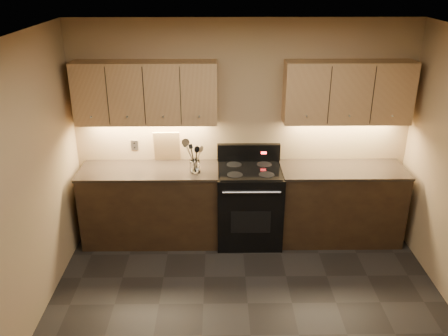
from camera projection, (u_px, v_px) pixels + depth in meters
The scene contains 17 objects.
floor at pixel (251, 335), 4.34m from camera, with size 4.00×4.00×0.00m, color black.
ceiling at pixel (259, 46), 3.31m from camera, with size 4.00×4.00×0.00m, color silver.
wall_back at pixel (242, 130), 5.66m from camera, with size 4.00×0.04×2.60m, color #A07E5E.
wall_left at pixel (6, 211), 3.80m from camera, with size 0.04×4.00×2.60m, color #A07E5E.
counter_left at pixel (151, 205), 5.70m from camera, with size 1.62×0.62×0.93m.
counter_right at pixel (340, 204), 5.73m from camera, with size 1.46×0.62×0.93m.
stove at pixel (249, 204), 5.69m from camera, with size 0.76×0.68×1.14m.
upper_cab_left at pixel (146, 93), 5.32m from camera, with size 1.60×0.30×0.70m, color tan.
upper_cab_right at pixel (348, 92), 5.34m from camera, with size 1.44×0.30×0.70m, color tan.
outlet_plate at pixel (135, 145), 5.71m from camera, with size 0.09×0.01×0.12m, color #B2B5BA.
utensil_crock at pixel (195, 166), 5.43m from camera, with size 0.14×0.14×0.15m.
cutting_board at pixel (167, 146), 5.67m from camera, with size 0.31×0.02×0.40m, color tan.
wooden_spoon at pixel (193, 159), 5.38m from camera, with size 0.06×0.06×0.30m, color tan, non-canonical shape.
black_spoon at pixel (195, 157), 5.41m from camera, with size 0.06×0.06×0.31m, color black, non-canonical shape.
black_turner at pixel (195, 158), 5.36m from camera, with size 0.08×0.08×0.33m, color black, non-canonical shape.
steel_spatula at pixel (197, 155), 5.40m from camera, with size 0.08×0.08×0.37m, color silver, non-canonical shape.
steel_skimmer at pixel (197, 155), 5.36m from camera, with size 0.09×0.09×0.38m, color silver, non-canonical shape.
Camera 1 is at (-0.28, -3.38, 3.11)m, focal length 38.00 mm.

